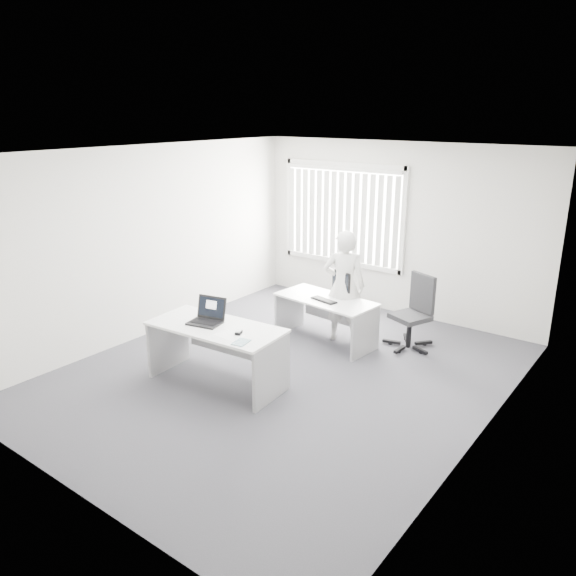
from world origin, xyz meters
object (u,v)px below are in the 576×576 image
Objects in this scene: desk_far at (325,311)px; desk_near at (216,342)px; laptop at (204,312)px; monitor at (341,284)px; person at (344,286)px; office_chair at (412,325)px.

desk_near is at bearing -94.24° from desk_far.
desk_near is 1.13× the size of desk_far.
desk_near is 4.41× the size of laptop.
desk_far is 3.89× the size of laptop.
laptop is 1.02× the size of monitor.
monitor is at bearing 4.98° from person.
desk_far is (0.35, 1.91, -0.07)m from desk_near.
desk_far is 0.92× the size of person.
person is at bearing 60.34° from desk_far.
office_chair reaches higher than monitor.
office_chair reaches higher than desk_far.
monitor is (-0.04, -0.02, 0.03)m from person.
desk_far is 0.45m from monitor.
desk_far is 1.25m from office_chair.
desk_far is at bearing 75.37° from desk_near.
desk_far is at bearing -102.26° from monitor.
laptop is (-0.50, -1.94, 0.44)m from desk_far.
laptop reaches higher than monitor.
laptop reaches higher than office_chair.
office_chair is at bearing 45.50° from laptop.
laptop is (-0.15, -0.03, 0.37)m from desk_near.
desk_near is at bearing 0.39° from laptop.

